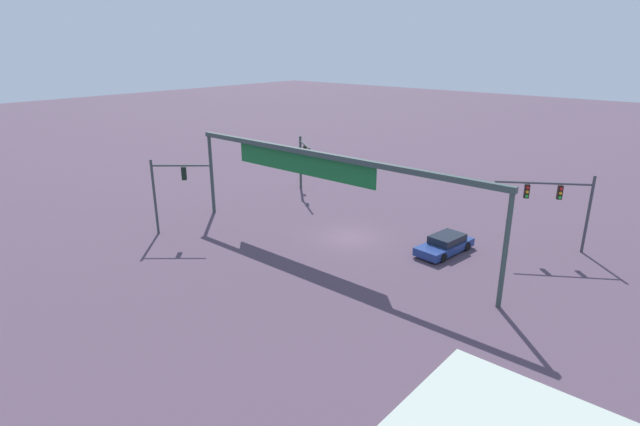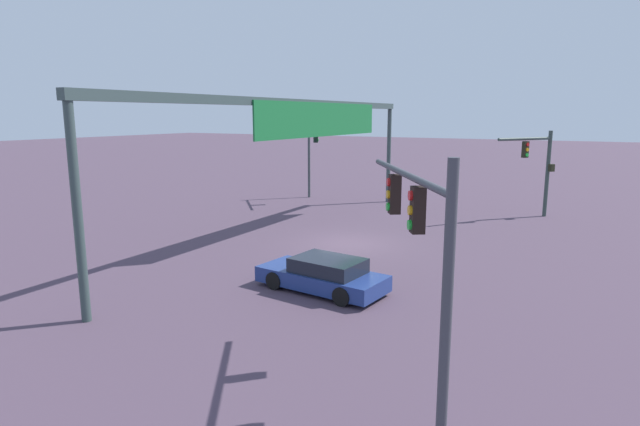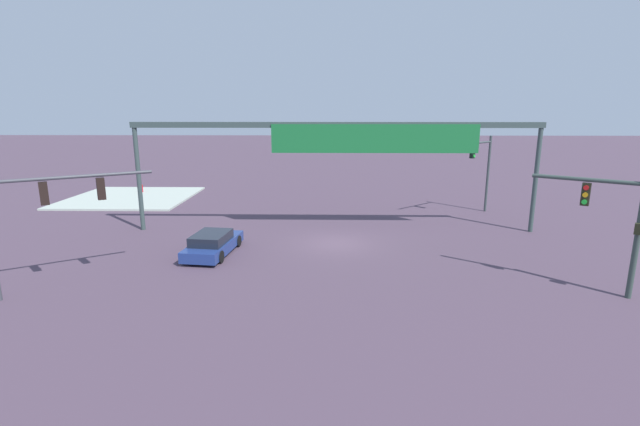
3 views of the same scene
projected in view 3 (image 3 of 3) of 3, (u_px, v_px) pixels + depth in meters
name	position (u px, v px, depth m)	size (l,w,h in m)	color
ground_plane	(336.00, 244.00, 26.04)	(229.69, 229.69, 0.00)	#4B3A4A
sidewalk_corner	(131.00, 198.00, 39.41)	(10.21, 10.16, 0.15)	#A8B4A7
traffic_signal_near_corner	(616.00, 215.00, 18.25)	(3.51, 2.84, 5.17)	#32413C
traffic_signal_opposite_side	(482.00, 162.00, 32.94)	(3.33, 2.94, 5.71)	#374042
traffic_signal_cross_street	(41.00, 204.00, 18.41)	(5.42, 3.59, 5.44)	#3C3E45
overhead_sign_gantry	(347.00, 139.00, 27.51)	(25.23, 0.43, 6.84)	#334442
sedan_car_approaching	(213.00, 244.00, 24.04)	(2.41, 4.78, 1.21)	navy
fire_hydrant_on_curb	(142.00, 188.00, 41.65)	(0.33, 0.22, 0.71)	red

